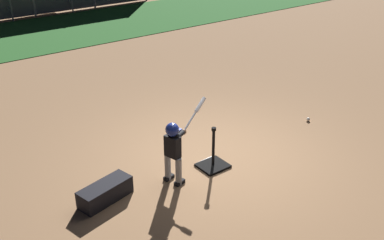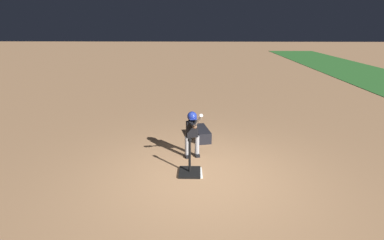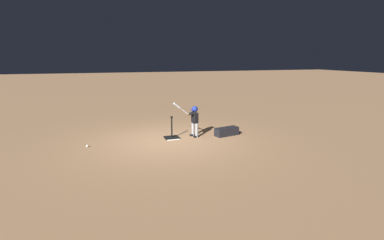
{
  "view_description": "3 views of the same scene",
  "coord_description": "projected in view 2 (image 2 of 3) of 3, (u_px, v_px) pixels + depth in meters",
  "views": [
    {
      "loc": [
        -4.43,
        -5.22,
        4.04
      ],
      "look_at": [
        -0.48,
        -0.0,
        0.84
      ],
      "focal_mm": 42.0,
      "sensor_mm": 36.0,
      "label": 1
    },
    {
      "loc": [
        5.1,
        -0.11,
        2.85
      ],
      "look_at": [
        -0.98,
        -0.25,
        0.88
      ],
      "focal_mm": 28.0,
      "sensor_mm": 36.0,
      "label": 2
    },
    {
      "loc": [
        2.15,
        9.04,
        2.64
      ],
      "look_at": [
        -0.96,
        -0.3,
        0.57
      ],
      "focal_mm": 28.0,
      "sensor_mm": 36.0,
      "label": 3
    }
  ],
  "objects": [
    {
      "name": "batter_child",
      "position": [
        192.0,
        129.0,
        6.48
      ],
      "size": [
        0.9,
        0.39,
        1.22
      ],
      "color": "gray",
      "rests_on": "ground_plane"
    },
    {
      "name": "batting_tee",
      "position": [
        190.0,
        169.0,
        5.94
      ],
      "size": [
        0.47,
        0.43,
        0.74
      ],
      "color": "black",
      "rests_on": "ground_plane"
    },
    {
      "name": "equipment_bag",
      "position": [
        201.0,
        134.0,
        7.7
      ],
      "size": [
        0.89,
        0.5,
        0.28
      ],
      "primitive_type": "cube",
      "rotation": [
        0.0,
        0.0,
        0.23
      ],
      "color": "black",
      "rests_on": "ground_plane"
    },
    {
      "name": "ground_plane",
      "position": [
        204.0,
        179.0,
        5.72
      ],
      "size": [
        90.0,
        90.0,
        0.0
      ],
      "primitive_type": "plane",
      "color": "#99704C"
    },
    {
      "name": "home_plate",
      "position": [
        191.0,
        173.0,
        5.96
      ],
      "size": [
        0.46,
        0.46,
        0.02
      ],
      "primitive_type": "cube",
      "rotation": [
        0.0,
        0.0,
        0.05
      ],
      "color": "white",
      "rests_on": "ground_plane"
    }
  ]
}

